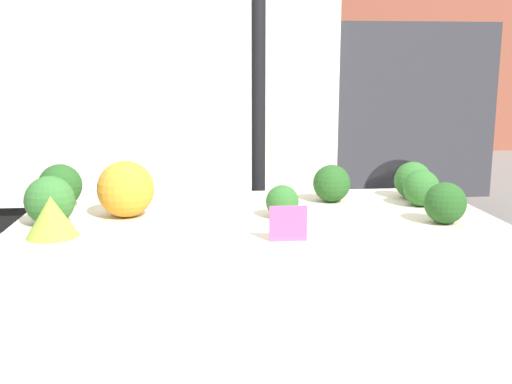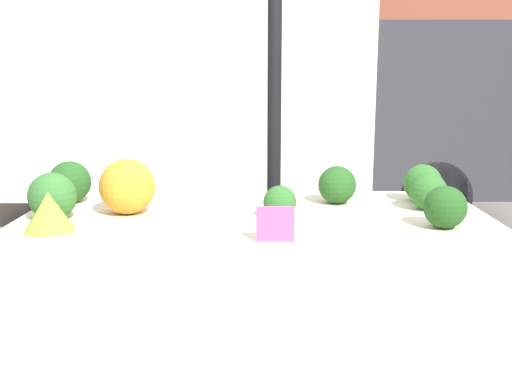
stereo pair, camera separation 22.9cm
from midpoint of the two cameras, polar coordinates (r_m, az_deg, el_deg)
The scene contains 13 objects.
tent_pole at distance 3.03m, azimuth -1.95°, elevation 8.63°, with size 0.07×0.07×2.60m.
parked_truck at distance 6.25m, azimuth -6.77°, elevation 10.05°, with size 5.09×2.07×2.51m.
market_table at distance 2.27m, azimuth -2.73°, elevation -5.36°, with size 1.76×0.85×0.91m.
orange_cauliflower at distance 2.29m, azimuth -15.13°, elevation 0.25°, with size 0.21×0.21×0.21m.
romanesco_head at distance 2.10m, azimuth -21.91°, elevation -2.23°, with size 0.17×0.17×0.14m.
broccoli_head_0 at distance 2.49m, azimuth 4.62°, elevation 0.80°, with size 0.16×0.16×0.16m.
broccoli_head_1 at distance 2.61m, azimuth 12.30°, elevation 1.08°, with size 0.16×0.16×0.16m.
broccoli_head_2 at distance 2.55m, azimuth -20.63°, elevation 0.56°, with size 0.17×0.17×0.17m.
broccoli_head_3 at distance 2.20m, azimuth -0.45°, elevation -0.95°, with size 0.12×0.12×0.12m.
broccoli_head_4 at distance 2.19m, azimuth 14.77°, elevation -1.06°, with size 0.15×0.15×0.15m.
broccoli_head_5 at distance 2.26m, azimuth -21.84°, elevation -0.80°, with size 0.17×0.17×0.17m.
broccoli_head_6 at distance 2.46m, azimuth 12.94°, elevation 0.34°, with size 0.15×0.15×0.15m.
price_sign at distance 1.90m, azimuth -0.35°, elevation -3.07°, with size 0.12×0.01×0.12m.
Camera 1 is at (-0.21, -2.24, 1.44)m, focal length 42.00 mm.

